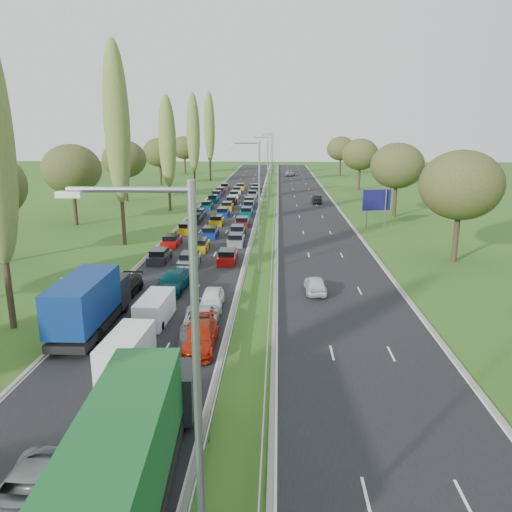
{
  "coord_description": "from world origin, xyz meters",
  "views": [
    {
      "loc": [
        6.18,
        -1.57,
        12.93
      ],
      "look_at": [
        4.19,
        43.43,
        1.5
      ],
      "focal_mm": 35.0,
      "sensor_mm": 36.0,
      "label": 1
    }
  ],
  "objects_px": {
    "white_van_front": "(128,350)",
    "near_car_3": "(125,287)",
    "blue_lorry": "(90,303)",
    "white_van_rear": "(156,308)",
    "green_lorry": "(124,469)",
    "info_sign": "(70,288)",
    "direction_sign": "(377,202)"
  },
  "relations": [
    {
      "from": "green_lorry",
      "to": "info_sign",
      "type": "bearing_deg",
      "value": 113.09
    },
    {
      "from": "blue_lorry",
      "to": "white_van_rear",
      "type": "height_order",
      "value": "blue_lorry"
    },
    {
      "from": "near_car_3",
      "to": "white_van_rear",
      "type": "height_order",
      "value": "white_van_rear"
    },
    {
      "from": "direction_sign",
      "to": "near_car_3",
      "type": "bearing_deg",
      "value": -130.61
    },
    {
      "from": "white_van_rear",
      "to": "direction_sign",
      "type": "distance_m",
      "value": 41.13
    },
    {
      "from": "blue_lorry",
      "to": "white_van_rear",
      "type": "relative_size",
      "value": 2.01
    },
    {
      "from": "green_lorry",
      "to": "white_van_rear",
      "type": "xyz_separation_m",
      "value": [
        -3.47,
        18.48,
        -1.29
      ]
    },
    {
      "from": "blue_lorry",
      "to": "green_lorry",
      "type": "xyz_separation_m",
      "value": [
        7.24,
        -16.38,
        0.22
      ]
    },
    {
      "from": "near_car_3",
      "to": "blue_lorry",
      "type": "height_order",
      "value": "blue_lorry"
    },
    {
      "from": "near_car_3",
      "to": "info_sign",
      "type": "relative_size",
      "value": 2.32
    },
    {
      "from": "white_van_rear",
      "to": "info_sign",
      "type": "height_order",
      "value": "info_sign"
    },
    {
      "from": "white_van_rear",
      "to": "white_van_front",
      "type": "bearing_deg",
      "value": -87.19
    },
    {
      "from": "white_van_front",
      "to": "blue_lorry",
      "type": "bearing_deg",
      "value": 131.43
    },
    {
      "from": "info_sign",
      "to": "white_van_rear",
      "type": "bearing_deg",
      "value": -21.71
    },
    {
      "from": "near_car_3",
      "to": "green_lorry",
      "type": "distance_m",
      "value": 24.9
    },
    {
      "from": "direction_sign",
      "to": "blue_lorry",
      "type": "bearing_deg",
      "value": -124.44
    },
    {
      "from": "white_van_front",
      "to": "white_van_rear",
      "type": "bearing_deg",
      "value": 93.43
    },
    {
      "from": "near_car_3",
      "to": "white_van_front",
      "type": "relative_size",
      "value": 0.99
    },
    {
      "from": "white_van_front",
      "to": "near_car_3",
      "type": "bearing_deg",
      "value": 110.28
    },
    {
      "from": "white_van_rear",
      "to": "info_sign",
      "type": "relative_size",
      "value": 2.2
    },
    {
      "from": "blue_lorry",
      "to": "white_van_front",
      "type": "relative_size",
      "value": 1.88
    },
    {
      "from": "near_car_3",
      "to": "info_sign",
      "type": "xyz_separation_m",
      "value": [
        -3.42,
        -2.43,
        0.64
      ]
    },
    {
      "from": "blue_lorry",
      "to": "direction_sign",
      "type": "bearing_deg",
      "value": 55.13
    },
    {
      "from": "blue_lorry",
      "to": "info_sign",
      "type": "height_order",
      "value": "blue_lorry"
    },
    {
      "from": "white_van_rear",
      "to": "near_car_3",
      "type": "bearing_deg",
      "value": 127.59
    },
    {
      "from": "info_sign",
      "to": "blue_lorry",
      "type": "bearing_deg",
      "value": -55.37
    },
    {
      "from": "green_lorry",
      "to": "direction_sign",
      "type": "xyz_separation_m",
      "value": [
        18.13,
        53.37,
        1.32
      ]
    },
    {
      "from": "near_car_3",
      "to": "white_van_rear",
      "type": "distance_m",
      "value": 6.51
    },
    {
      "from": "info_sign",
      "to": "green_lorry",
      "type": "bearing_deg",
      "value": -63.44
    },
    {
      "from": "direction_sign",
      "to": "white_van_rear",
      "type": "bearing_deg",
      "value": -121.76
    },
    {
      "from": "near_car_3",
      "to": "green_lorry",
      "type": "xyz_separation_m",
      "value": [
        7.25,
        -23.77,
        1.52
      ]
    },
    {
      "from": "green_lorry",
      "to": "direction_sign",
      "type": "distance_m",
      "value": 56.38
    }
  ]
}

